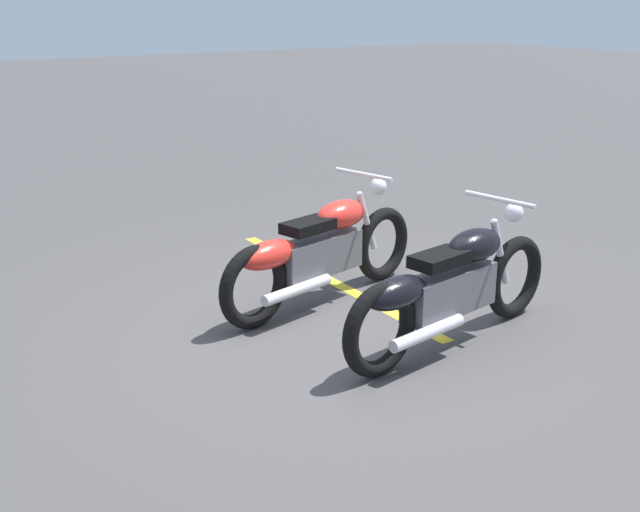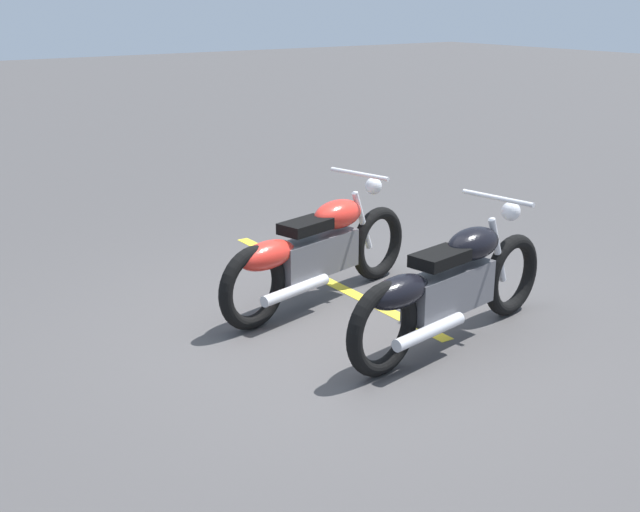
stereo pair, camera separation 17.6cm
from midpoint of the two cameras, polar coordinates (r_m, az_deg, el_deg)
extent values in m
plane|color=#474444|center=(6.21, 0.67, -5.40)|extent=(60.00, 60.00, 0.00)
torus|color=black|center=(7.26, 3.43, 0.90)|extent=(0.68, 0.26, 0.67)
torus|color=black|center=(6.17, -5.62, -2.27)|extent=(0.68, 0.26, 0.67)
cube|color=#59595E|center=(6.63, -1.02, 0.04)|extent=(0.87, 0.41, 0.32)
ellipsoid|color=red|center=(6.74, 0.53, 2.99)|extent=(0.57, 0.39, 0.24)
ellipsoid|color=red|center=(6.20, -4.60, 0.06)|extent=(0.60, 0.36, 0.22)
cube|color=black|center=(6.46, -1.82, 2.14)|extent=(0.48, 0.33, 0.09)
cylinder|color=silver|center=(7.01, 2.30, 2.53)|extent=(0.27, 0.12, 0.56)
cylinder|color=silver|center=(6.88, 2.08, 5.86)|extent=(0.18, 0.61, 0.04)
sphere|color=silver|center=(7.06, 3.11, 5.00)|extent=(0.15, 0.15, 0.15)
cylinder|color=silver|center=(6.32, -2.54, -2.44)|extent=(0.70, 0.25, 0.09)
torus|color=black|center=(6.58, 12.72, -1.34)|extent=(0.68, 0.22, 0.67)
torus|color=black|center=(5.41, 3.55, -5.21)|extent=(0.68, 0.22, 0.67)
cube|color=#59595E|center=(5.91, 8.34, -2.45)|extent=(0.86, 0.35, 0.32)
ellipsoid|color=black|center=(6.02, 10.04, 0.87)|extent=(0.56, 0.36, 0.24)
ellipsoid|color=black|center=(5.44, 4.73, -2.56)|extent=(0.59, 0.33, 0.22)
cube|color=black|center=(5.72, 7.67, -0.14)|extent=(0.47, 0.31, 0.09)
cylinder|color=silver|center=(6.32, 11.74, 0.40)|extent=(0.27, 0.10, 0.56)
cylinder|color=silver|center=(6.16, 11.72, 4.06)|extent=(0.14, 0.62, 0.04)
sphere|color=silver|center=(6.36, 12.66, 3.13)|extent=(0.15, 0.15, 0.15)
cylinder|color=silver|center=(5.59, 6.89, -5.36)|extent=(0.71, 0.20, 0.09)
cube|color=yellow|center=(7.27, -0.16, -1.78)|extent=(0.17, 3.20, 0.01)
camera|label=1|loc=(0.09, 89.14, 0.28)|focal=44.95mm
camera|label=2|loc=(0.09, -90.86, -0.28)|focal=44.95mm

